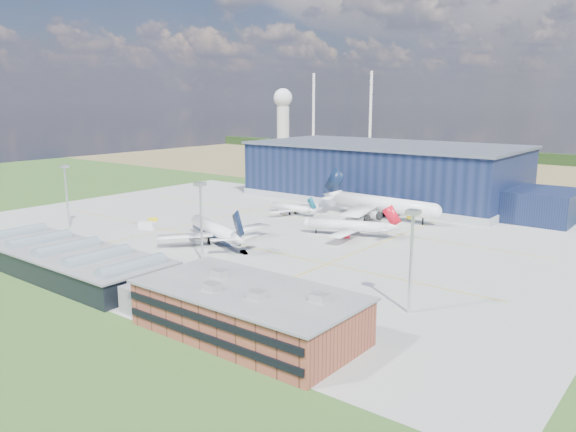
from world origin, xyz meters
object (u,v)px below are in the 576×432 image
object	(u,v)px
gse_cart_b	(315,205)
light_mast_center	(201,209)
gse_tug_c	(410,217)
airliner_red	(347,220)
car_b	(244,252)
light_mast_east	(412,245)
car_a	(353,333)
airliner_regional	(291,204)
gse_tug_b	(153,220)
airliner_widebody	(384,196)
airliner_navy	(215,223)
gse_van_a	(147,225)
airstair	(235,290)
light_mast_west	(66,186)
ops_building	(248,311)
hangar	(389,175)
gse_cart_a	(343,219)

from	to	relation	value
gse_cart_b	light_mast_center	bearing A→B (deg)	-157.16
gse_tug_c	gse_cart_b	size ratio (longest dim) A/B	0.97
airliner_red	car_b	size ratio (longest dim) A/B	10.17
light_mast_east	car_a	world-z (taller)	light_mast_east
airliner_regional	gse_tug_b	distance (m)	55.05
airliner_widebody	gse_tug_c	xyz separation A→B (m)	(8.04, 7.00, -8.30)
airliner_navy	airliner_regional	distance (m)	52.84
gse_van_a	airstair	bearing A→B (deg)	-133.30
airliner_red	airstair	distance (m)	69.17
light_mast_west	car_a	xyz separation A→B (m)	(131.87, -18.00, -14.90)
ops_building	airstair	size ratio (longest dim) A/B	9.23
light_mast_east	airliner_navy	bearing A→B (deg)	167.00
airliner_navy	gse_cart_b	distance (m)	72.02
light_mast_center	gse_cart_b	distance (m)	93.23
airliner_widebody	car_a	bearing A→B (deg)	-60.92
car_a	light_mast_center	bearing A→B (deg)	70.66
hangar	airliner_red	xyz separation A→B (m)	(23.31, -72.80, -5.98)
airliner_red	hangar	bearing A→B (deg)	-92.76
airliner_navy	airliner_regional	xyz separation A→B (m)	(-9.04, 52.00, -2.58)
light_mast_east	light_mast_center	bearing A→B (deg)	180.00
airliner_red	gse_van_a	distance (m)	71.85
gse_tug_c	gse_cart_b	xyz separation A→B (m)	(-43.74, -3.02, 0.02)
airliner_navy	gse_tug_b	distance (m)	43.52
hangar	gse_cart_b	size ratio (longest dim) A/B	48.59
gse_tug_b	airstair	xyz separation A→B (m)	(83.38, -42.27, 0.92)
car_a	light_mast_west	bearing A→B (deg)	79.11
light_mast_west	light_mast_center	world-z (taller)	same
ops_building	gse_van_a	world-z (taller)	ops_building
gse_cart_a	gse_tug_c	world-z (taller)	gse_tug_c
light_mast_west	car_a	bearing A→B (deg)	-7.77
airliner_regional	gse_cart_a	size ratio (longest dim) A/B	8.52
gse_van_a	gse_cart_b	world-z (taller)	gse_van_a
airliner_widebody	gse_tug_c	bearing A→B (deg)	44.35
airliner_widebody	car_b	distance (m)	72.62
light_mast_east	car_a	distance (m)	23.57
light_mast_center	airliner_red	bearing A→B (deg)	72.77
light_mast_west	gse_van_a	bearing A→B (deg)	34.67
light_mast_east	gse_tug_c	world-z (taller)	light_mast_east
ops_building	car_b	size ratio (longest dim) A/B	13.53
ops_building	airliner_navy	xyz separation A→B (m)	(-57.95, 48.00, 1.82)
gse_tug_b	gse_cart_a	xyz separation A→B (m)	(56.89, 46.33, -0.05)
airliner_red	gse_cart_a	size ratio (longest dim) A/B	11.90
light_mast_west	gse_tug_c	world-z (taller)	light_mast_west
airliner_navy	airliner_red	bearing A→B (deg)	-108.82
light_mast_center	airliner_regional	bearing A→B (deg)	107.43
light_mast_center	car_a	bearing A→B (deg)	-16.22
ops_building	airliner_navy	size ratio (longest dim) A/B	1.13
airliner_widebody	gse_tug_c	size ratio (longest dim) A/B	18.99
light_mast_west	airliner_widebody	world-z (taller)	light_mast_west
light_mast_east	gse_cart_b	xyz separation A→B (m)	(-88.54, 88.98, -14.79)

